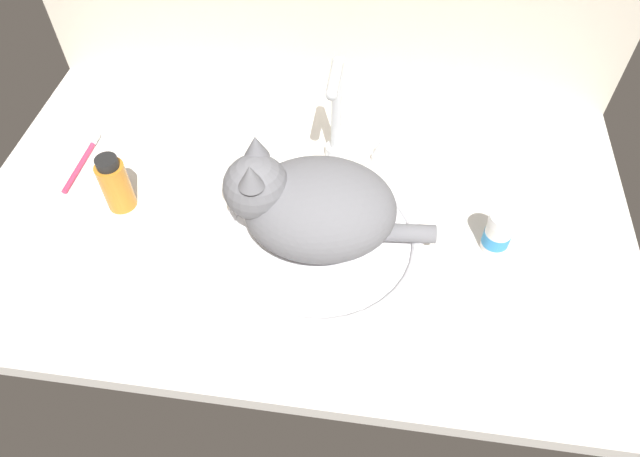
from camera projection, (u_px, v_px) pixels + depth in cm
name	position (u px, v px, depth cm)	size (l,w,h in cm)	color
countertop	(300.00, 218.00, 106.47)	(120.87, 73.18, 3.00)	silver
backsplash_wall	(327.00, 33.00, 118.31)	(120.87, 2.40, 33.73)	beige
sink_basin	(320.00, 240.00, 100.10)	(36.39, 36.39, 2.14)	white
faucet	(336.00, 124.00, 107.31)	(20.90, 11.92, 23.10)	silver
cat	(308.00, 205.00, 93.27)	(35.73, 22.48, 19.33)	slate
pill_bottle	(498.00, 233.00, 97.20)	(4.76, 4.76, 8.39)	white
amber_bottle	(115.00, 184.00, 102.44)	(5.19, 5.19, 11.58)	#C67A23
toothbrush	(82.00, 161.00, 113.09)	(1.37, 16.07, 1.70)	#D83359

